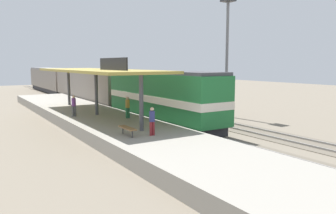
{
  "coord_description": "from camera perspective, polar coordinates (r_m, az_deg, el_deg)",
  "views": [
    {
      "loc": [
        -14.44,
        -26.55,
        5.18
      ],
      "look_at": [
        -1.38,
        -6.12,
        2.0
      ],
      "focal_mm": 35.47,
      "sensor_mm": 36.0,
      "label": 1
    }
  ],
  "objects": [
    {
      "name": "platform",
      "position": [
        28.71,
        -12.09,
        -2.18
      ],
      "size": [
        6.0,
        44.0,
        0.9
      ],
      "primitive_type": "cube",
      "color": "gray",
      "rests_on": "ground"
    },
    {
      "name": "light_mast",
      "position": [
        33.04,
        10.18,
        12.95
      ],
      "size": [
        1.1,
        1.1,
        11.7
      ],
      "color": "slate",
      "rests_on": "ground"
    },
    {
      "name": "station_canopy",
      "position": [
        28.24,
        -12.25,
        5.99
      ],
      "size": [
        5.2,
        18.0,
        4.7
      ],
      "color": "#47474C",
      "rests_on": "platform"
    },
    {
      "name": "passenger_carriage_front",
      "position": [
        44.16,
        -13.46,
        3.55
      ],
      "size": [
        2.9,
        20.0,
        4.24
      ],
      "color": "#28282D",
      "rests_on": "track_near"
    },
    {
      "name": "track_near",
      "position": [
        30.66,
        -3.99,
        -2.21
      ],
      "size": [
        3.2,
        110.0,
        0.16
      ],
      "color": "#5F5649",
      "rests_on": "ground"
    },
    {
      "name": "freight_car",
      "position": [
        35.18,
        0.33,
        2.24
      ],
      "size": [
        2.8,
        12.0,
        3.54
      ],
      "color": "#28282D",
      "rests_on": "track_far"
    },
    {
      "name": "person_walking",
      "position": [
        19.82,
        -2.76,
        -2.2
      ],
      "size": [
        0.34,
        0.34,
        1.71
      ],
      "color": "maroon",
      "rests_on": "platform"
    },
    {
      "name": "track_far",
      "position": [
        33.08,
        3.02,
        -1.49
      ],
      "size": [
        3.2,
        110.0,
        0.16
      ],
      "color": "#5F5649",
      "rests_on": "ground"
    },
    {
      "name": "passenger_carriage_rear",
      "position": [
        64.15,
        -19.61,
        4.48
      ],
      "size": [
        2.9,
        20.0,
        4.24
      ],
      "color": "#28282D",
      "rests_on": "track_near"
    },
    {
      "name": "ground_plane",
      "position": [
        31.66,
        -0.81,
        -1.95
      ],
      "size": [
        120.0,
        120.0,
        0.0
      ],
      "primitive_type": "plane",
      "color": "#706656"
    },
    {
      "name": "person_boarding",
      "position": [
        26.23,
        -6.97,
        0.13
      ],
      "size": [
        0.34,
        0.34,
        1.71
      ],
      "color": "#23603D",
      "rests_on": "platform"
    },
    {
      "name": "locomotive",
      "position": [
        27.84,
        -1.16,
        1.76
      ],
      "size": [
        2.93,
        14.43,
        4.44
      ],
      "color": "#28282D",
      "rests_on": "track_near"
    },
    {
      "name": "platform_bench",
      "position": [
        19.99,
        -6.99,
        -3.65
      ],
      "size": [
        0.44,
        1.7,
        0.5
      ],
      "color": "#333338",
      "rests_on": "platform"
    },
    {
      "name": "person_waiting",
      "position": [
        28.13,
        -15.89,
        0.39
      ],
      "size": [
        0.34,
        0.34,
        1.71
      ],
      "color": "#4C4C51",
      "rests_on": "platform"
    }
  ]
}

